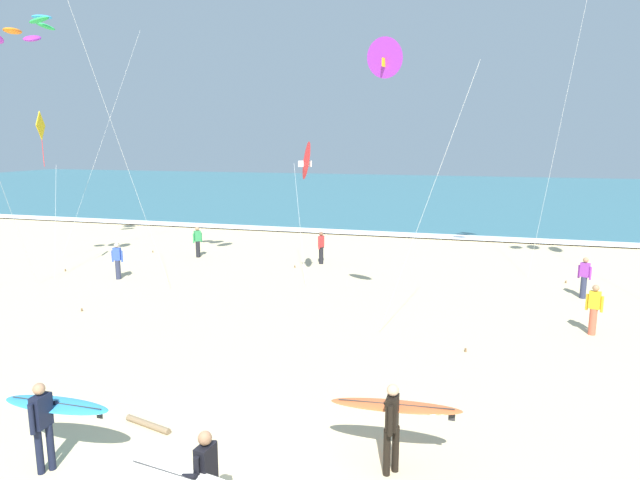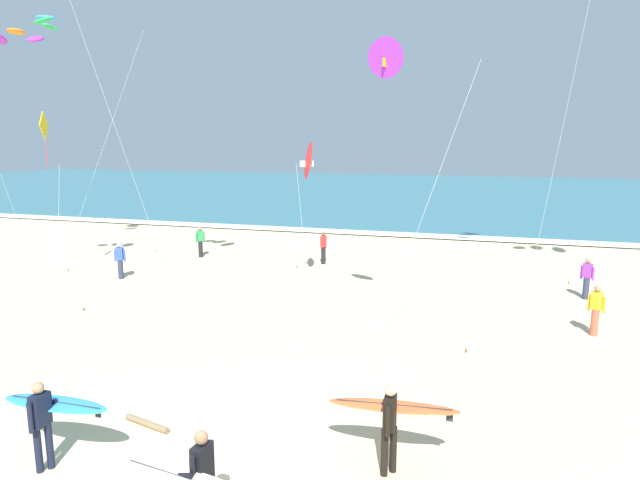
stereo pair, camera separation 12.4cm
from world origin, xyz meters
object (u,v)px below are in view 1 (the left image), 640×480
kite_delta_violet_extra (386,59)px  driftwood_log (148,424)px  bystander_purple_top (584,278)px  bystander_blue_top (117,261)px  kite_arc_amber_outer (13,36)px  surfer_lead (199,479)px  kite_arc_cobalt_distant (43,22)px  surfer_trailing (393,414)px  surfer_third (49,413)px  kite_delta_scarlet_mid (305,161)px  kite_diamond_golden_near (41,132)px  bystander_green_top (198,242)px  bystander_yellow_top (594,309)px  bystander_red_top (321,247)px

kite_delta_violet_extra → driftwood_log: size_ratio=7.41×
bystander_purple_top → driftwood_log: 16.56m
bystander_blue_top → bystander_purple_top: bearing=6.9°
kite_arc_amber_outer → driftwood_log: bearing=-38.6°
surfer_lead → kite_arc_cobalt_distant: size_ratio=0.21×
surfer_trailing → kite_delta_violet_extra: 10.05m
surfer_third → bystander_blue_top: 14.20m
bystander_blue_top → kite_delta_scarlet_mid: bearing=7.6°
driftwood_log → surfer_third: bearing=-118.3°
kite_diamond_golden_near → kite_delta_scarlet_mid: size_ratio=1.20×
bystander_green_top → driftwood_log: size_ratio=1.34×
surfer_trailing → bystander_blue_top: 17.02m
surfer_trailing → kite_delta_scarlet_mid: (-5.26, 11.58, 4.08)m
kite_arc_cobalt_distant → surfer_lead: bearing=-44.6°
surfer_third → kite_arc_amber_outer: kite_arc_amber_outer is taller
surfer_lead → kite_diamond_golden_near: (-13.48, 12.27, 5.22)m
bystander_yellow_top → bystander_green_top: bearing=158.2°
kite_diamond_golden_near → bystander_blue_top: bearing=19.0°
kite_arc_cobalt_distant → bystander_purple_top: 26.53m
kite_diamond_golden_near → kite_delta_scarlet_mid: bearing=10.4°
surfer_trailing → kite_diamond_golden_near: 19.33m
kite_diamond_golden_near → bystander_yellow_top: kite_diamond_golden_near is taller
surfer_third → bystander_green_top: surfer_third is taller
surfer_trailing → bystander_green_top: bearing=128.4°
kite_delta_scarlet_mid → bystander_purple_top: bearing=6.4°
kite_arc_cobalt_distant → kite_delta_violet_extra: bearing=-20.6°
surfer_lead → bystander_blue_top: 17.10m
kite_delta_scarlet_mid → bystander_red_top: (-0.49, 4.14, -4.32)m
surfer_lead → kite_arc_amber_outer: size_ratio=0.24×
bystander_purple_top → bystander_red_top: bearing=165.2°
kite_delta_scarlet_mid → kite_arc_amber_outer: 12.19m
surfer_third → driftwood_log: (0.89, 1.66, -0.98)m
kite_delta_scarlet_mid → surfer_lead: bearing=-78.9°
kite_delta_violet_extra → bystander_purple_top: bearing=40.8°
bystander_red_top → surfer_lead: bearing=-79.8°
bystander_yellow_top → bystander_green_top: size_ratio=1.00×
kite_diamond_golden_near → bystander_purple_top: 22.25m
kite_arc_amber_outer → bystander_blue_top: size_ratio=6.39×
surfer_third → bystander_blue_top: size_ratio=1.39×
kite_arc_amber_outer → driftwood_log: kite_arc_amber_outer is taller
surfer_lead → surfer_third: (-3.55, 1.02, 0.00)m
bystander_blue_top → surfer_lead: bearing=-50.2°
kite_arc_amber_outer → bystander_blue_top: 9.59m
kite_delta_violet_extra → driftwood_log: (-3.74, -6.91, -8.12)m
surfer_third → kite_diamond_golden_near: (-9.93, 11.25, 5.22)m
surfer_trailing → driftwood_log: size_ratio=2.04×
kite_arc_cobalt_distant → bystander_red_top: (13.15, 2.19, -10.63)m
bystander_red_top → driftwood_log: 15.73m
surfer_lead → bystander_purple_top: 17.32m
kite_delta_violet_extra → bystander_green_top: 15.65m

